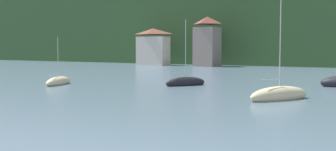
{
  "coord_description": "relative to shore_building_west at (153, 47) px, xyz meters",
  "views": [
    {
      "loc": [
        9.88,
        34.33,
        4.07
      ],
      "look_at": [
        0.0,
        51.97,
        2.66
      ],
      "focal_mm": 44.96,
      "sensor_mm": 36.0,
      "label": 1
    }
  ],
  "objects": [
    {
      "name": "shore_building_westcentral",
      "position": [
        12.49,
        0.6,
        1.05
      ],
      "size": [
        4.52,
        4.94,
        10.05
      ],
      "color": "gray",
      "rests_on": "ground_plane"
    },
    {
      "name": "sailboat_far_0",
      "position": [
        15.5,
        -44.88,
        -3.55
      ],
      "size": [
        2.71,
        5.05,
        5.36
      ],
      "rotation": [
        0.0,
        0.0,
        1.87
      ],
      "color": "#CCBC8E",
      "rests_on": "ground_plane"
    },
    {
      "name": "sailboat_far_7",
      "position": [
        39.22,
        -46.08,
        -3.49
      ],
      "size": [
        4.15,
        5.68,
        8.34
      ],
      "rotation": [
        0.0,
        0.0,
        1.05
      ],
      "color": "#CCBC8E",
      "rests_on": "ground_plane"
    },
    {
      "name": "shore_building_west",
      "position": [
        0.0,
        0.0,
        0.0
      ],
      "size": [
        6.98,
        3.69,
        7.89
      ],
      "color": "beige",
      "rests_on": "ground_plane"
    },
    {
      "name": "sailboat_far_1",
      "position": [
        27.75,
        -39.22,
        -3.54
      ],
      "size": [
        3.5,
        4.54,
        7.16
      ],
      "rotation": [
        0.0,
        0.0,
        1.0
      ],
      "color": "black",
      "rests_on": "ground_plane"
    }
  ]
}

